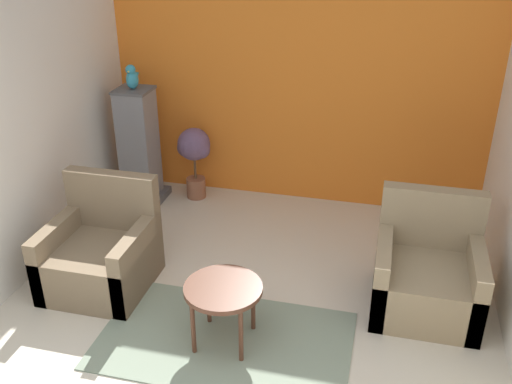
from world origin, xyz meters
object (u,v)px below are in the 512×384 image
at_px(coffee_table, 223,293).
at_px(potted_plant, 194,152).
at_px(armchair_left, 102,255).
at_px(birdcage, 139,149).
at_px(armchair_right, 426,276).
at_px(parrot, 132,77).

distance_m(coffee_table, potted_plant, 2.57).
bearing_deg(armchair_left, potted_plant, 82.79).
bearing_deg(armchair_left, birdcage, 101.85).
xyz_separation_m(armchair_left, birdcage, (-0.34, 1.64, 0.34)).
distance_m(armchair_right, potted_plant, 2.99).
height_order(coffee_table, potted_plant, potted_plant).
bearing_deg(potted_plant, armchair_right, -30.10).
bearing_deg(armchair_right, parrot, 157.82).
height_order(armchair_right, birdcage, birdcage).
height_order(coffee_table, parrot, parrot).
bearing_deg(coffee_table, armchair_right, 28.91).
xyz_separation_m(armchair_left, parrot, (-0.34, 1.64, 1.16)).
xyz_separation_m(armchair_right, birdcage, (-3.15, 1.28, 0.34)).
height_order(armchair_left, parrot, parrot).
height_order(birdcage, parrot, parrot).
bearing_deg(armchair_right, potted_plant, 149.90).
height_order(coffee_table, armchair_left, armchair_left).
distance_m(armchair_left, birdcage, 1.71).
distance_m(coffee_table, armchair_right, 1.75).
xyz_separation_m(birdcage, potted_plant, (0.58, 0.21, -0.06)).
height_order(coffee_table, birdcage, birdcage).
bearing_deg(birdcage, parrot, 90.00).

